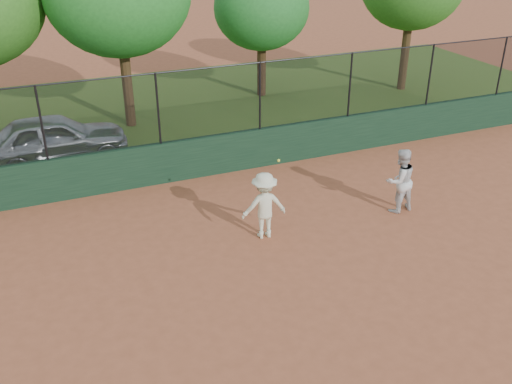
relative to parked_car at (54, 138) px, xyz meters
name	(u,v)px	position (x,y,z in m)	size (l,w,h in m)	color
ground	(261,296)	(3.17, -8.79, -0.74)	(80.00, 80.00, 0.00)	#A95636
back_wall	(179,160)	(3.17, -2.79, -0.14)	(26.00, 0.20, 1.20)	#193722
grass_strip	(137,116)	(3.17, 3.21, -0.74)	(36.00, 12.00, 0.01)	#355219
parked_car	(54,138)	(0.00, 0.00, 0.00)	(1.75, 4.35, 1.48)	#B0B4BA
player_second	(400,181)	(7.87, -6.76, 0.11)	(0.83, 0.65, 1.71)	silver
player_main	(264,205)	(4.16, -6.63, 0.09)	(1.13, 0.73, 2.08)	beige
fence_assembly	(175,106)	(3.14, -2.79, 1.49)	(26.00, 0.06, 2.00)	black
tree_3	(262,8)	(8.57, 3.91, 2.77)	(3.82, 3.47, 5.18)	#3E2714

